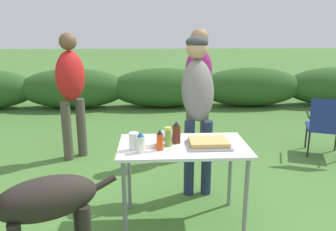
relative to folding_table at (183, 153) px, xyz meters
The scene contains 16 objects.
ground_plane 0.66m from the folding_table, ahead, with size 60.00×60.00×0.00m, color #477533.
shrub_hedge 4.66m from the folding_table, 90.00° to the left, with size 14.40×0.90×0.88m.
folding_table is the anchor object (origin of this frame).
food_tray 0.24m from the folding_table, 11.51° to the right, with size 0.36×0.29×0.06m.
plate_stack 0.31m from the folding_table, behind, with size 0.23×0.23×0.04m, color white.
mixing_bowl 0.25m from the folding_table, 118.98° to the left, with size 0.21×0.21×0.07m, color #99B2CC.
paper_cup_stack 0.45m from the folding_table, 167.19° to the right, with size 0.08×0.08×0.14m, color white.
bbq_sauce_bottle 0.19m from the folding_table, 136.61° to the left, with size 0.07×0.07×0.20m.
hot_sauce_bottle 0.28m from the folding_table, 150.25° to the right, with size 0.06×0.06×0.17m.
relish_jar 0.21m from the folding_table, 168.43° to the right, with size 0.06×0.06×0.17m.
mayo_bottle 0.42m from the folding_table, 155.76° to the right, with size 0.07×0.07×0.17m.
standing_person_in_dark_puffer 0.77m from the folding_table, 72.06° to the left, with size 0.33×0.47×1.64m.
standing_person_in_red_jacket 2.13m from the folding_table, 128.55° to the left, with size 0.48×0.48×1.67m.
standing_person_in_gray_fleece 1.69m from the folding_table, 77.58° to the left, with size 0.40×0.31×1.72m.
dog 1.22m from the folding_table, 149.07° to the right, with size 1.01×0.58×0.81m.
camp_chair_green_behind_table 2.57m from the folding_table, 35.45° to the left, with size 0.64×0.72×0.83m.
Camera 1 is at (-0.27, -2.64, 1.68)m, focal length 35.00 mm.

